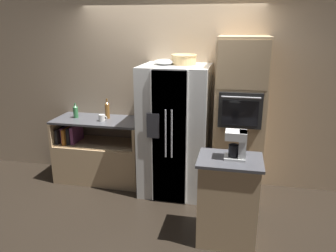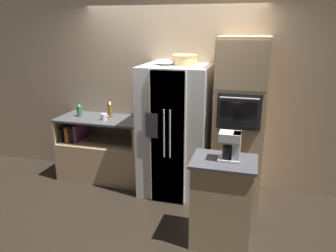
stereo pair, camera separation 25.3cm
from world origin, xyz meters
name	(u,v)px [view 1 (the left image)]	position (x,y,z in m)	size (l,w,h in m)	color
ground_plane	(163,190)	(0.00, 0.00, 0.00)	(20.00, 20.00, 0.00)	black
wall_back	(170,86)	(0.00, 0.48, 1.40)	(12.00, 0.06, 2.80)	tan
counter_left	(100,157)	(-1.01, 0.15, 0.35)	(1.27, 0.60, 0.94)	tan
refrigerator	(175,131)	(0.15, 0.05, 0.87)	(0.89, 0.82, 1.75)	silver
wall_oven	(239,120)	(0.99, 0.11, 1.06)	(0.62, 0.74, 2.11)	tan
island_counter	(228,200)	(0.91, -0.95, 0.48)	(0.65, 0.51, 0.95)	tan
wicker_basket	(184,59)	(0.25, 0.15, 1.82)	(0.33, 0.33, 0.13)	tan
fruit_bowl	(164,62)	(0.00, 0.09, 1.78)	(0.27, 0.27, 0.07)	white
bottle_tall	(107,110)	(-0.88, 0.22, 1.07)	(0.07, 0.07, 0.29)	brown
bottle_short	(76,111)	(-1.34, 0.16, 1.04)	(0.07, 0.07, 0.21)	#33723F
mug	(102,118)	(-0.90, 0.08, 0.99)	(0.12, 0.09, 0.09)	silver
coffee_maker	(238,144)	(0.98, -0.94, 1.10)	(0.21, 0.17, 0.29)	white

